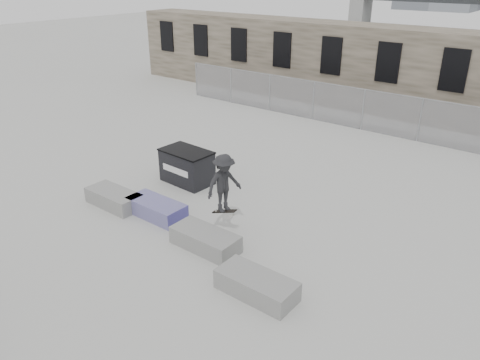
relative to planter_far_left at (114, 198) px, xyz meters
name	(u,v)px	position (x,y,z in m)	size (l,w,h in m)	color
ground	(181,232)	(3.01, 0.11, -0.28)	(120.00, 120.00, 0.00)	#B2B2AD
stone_wall	(396,71)	(3.01, 16.35, 1.97)	(36.00, 2.58, 4.50)	brown
chainlink_fence	(363,109)	(3.01, 12.61, 0.75)	(22.06, 0.06, 2.02)	gray
planter_far_left	(114,198)	(0.00, 0.00, 0.00)	(2.00, 0.90, 0.52)	gray
planter_center_left	(156,208)	(1.65, 0.37, 0.00)	(2.00, 0.90, 0.52)	#3A3399
planter_center_right	(205,239)	(4.14, -0.06, 0.00)	(2.00, 0.90, 0.52)	gray
planter_offset	(257,285)	(6.52, -0.84, 0.00)	(2.00, 0.90, 0.52)	gray
dumpster	(187,166)	(0.62, 2.86, 0.35)	(1.95, 1.24, 1.25)	black
skateboarder	(224,183)	(4.01, 0.95, 1.33)	(0.94, 1.28, 1.93)	#232325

